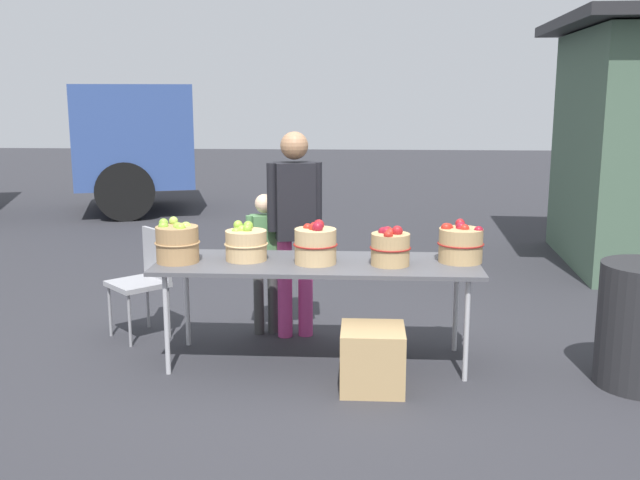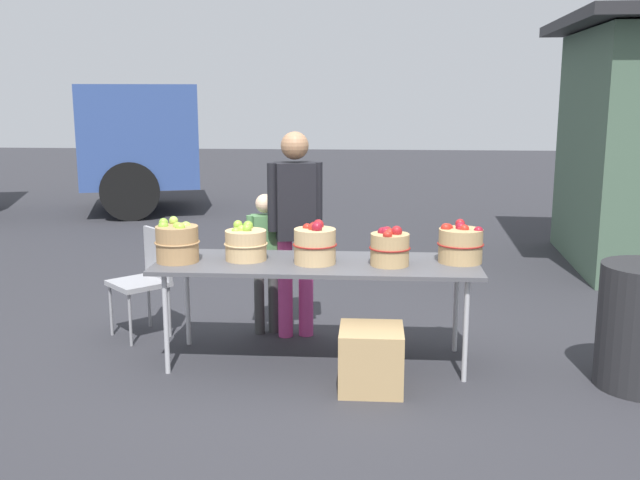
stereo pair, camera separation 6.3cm
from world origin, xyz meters
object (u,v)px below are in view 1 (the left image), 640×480
at_px(market_table, 317,267).
at_px(child_customer, 265,252).
at_px(apple_basket_red_2, 460,244).
at_px(vendor_adult, 295,218).
at_px(apple_basket_red_0, 315,244).
at_px(apple_basket_green_0, 177,243).
at_px(folding_chair, 145,274).
at_px(apple_basket_red_1, 390,247).
at_px(produce_crate, 372,359).
at_px(apple_basket_green_1, 246,243).

bearing_deg(market_table, child_customer, 126.48).
distance_m(apple_basket_red_2, vendor_adult, 1.33).
bearing_deg(apple_basket_red_0, apple_basket_red_2, 6.13).
bearing_deg(apple_basket_red_0, apple_basket_green_0, -179.01).
relative_size(apple_basket_red_2, folding_chair, 0.38).
bearing_deg(apple_basket_red_0, vendor_adult, 108.45).
height_order(market_table, folding_chair, folding_chair).
height_order(market_table, apple_basket_green_0, apple_basket_green_0).
bearing_deg(apple_basket_red_1, market_table, 173.79).
relative_size(apple_basket_red_0, apple_basket_red_1, 1.09).
xyz_separation_m(apple_basket_red_0, apple_basket_red_1, (0.53, -0.02, -0.01)).
xyz_separation_m(apple_basket_red_2, folding_chair, (-2.43, 0.45, -0.37)).
distance_m(apple_basket_red_0, produce_crate, 0.90).
bearing_deg(apple_basket_red_2, folding_chair, 169.53).
relative_size(child_customer, folding_chair, 1.34).
distance_m(apple_basket_red_0, vendor_adult, 0.65).
xyz_separation_m(apple_basket_green_0, produce_crate, (1.39, -0.42, -0.68)).
xyz_separation_m(apple_basket_red_0, folding_chair, (-1.41, 0.56, -0.38)).
bearing_deg(child_customer, market_table, 105.33).
relative_size(folding_chair, produce_crate, 2.05).
distance_m(vendor_adult, child_customer, 0.39).
xyz_separation_m(apple_basket_green_1, apple_basket_red_2, (1.54, 0.03, 0.01)).
xyz_separation_m(vendor_adult, folding_chair, (-1.20, -0.05, -0.46)).
height_order(market_table, produce_crate, market_table).
bearing_deg(folding_chair, produce_crate, 16.44).
bearing_deg(apple_basket_red_2, market_table, -175.86).
relative_size(apple_basket_green_1, apple_basket_red_2, 0.96).
height_order(apple_basket_red_0, produce_crate, apple_basket_red_0).
bearing_deg(apple_basket_red_1, apple_basket_red_2, 14.44).
bearing_deg(vendor_adult, apple_basket_red_1, 125.50).
xyz_separation_m(apple_basket_red_0, vendor_adult, (-0.20, 0.61, 0.08)).
xyz_separation_m(apple_basket_green_1, produce_crate, (0.91, -0.51, -0.66)).
relative_size(apple_basket_red_1, child_customer, 0.25).
distance_m(apple_basket_red_2, produce_crate, 1.07).
xyz_separation_m(apple_basket_red_1, vendor_adult, (-0.73, 0.63, 0.09)).
bearing_deg(market_table, apple_basket_red_0, -108.10).
xyz_separation_m(apple_basket_green_0, folding_chair, (-0.42, 0.58, -0.38)).
bearing_deg(apple_basket_green_1, child_customer, 84.42).
bearing_deg(apple_basket_red_2, apple_basket_green_0, -176.38).
relative_size(apple_basket_red_0, child_customer, 0.27).
bearing_deg(child_customer, apple_basket_green_1, 63.27).
bearing_deg(apple_basket_green_1, folding_chair, 151.72).
bearing_deg(apple_basket_green_0, child_customer, 51.80).
bearing_deg(apple_basket_red_2, vendor_adult, 157.93).
height_order(apple_basket_red_0, apple_basket_red_1, apple_basket_red_0).
distance_m(vendor_adult, folding_chair, 1.29).
distance_m(apple_basket_green_1, folding_chair, 1.08).
bearing_deg(apple_basket_red_1, produce_crate, -105.84).
xyz_separation_m(apple_basket_green_0, apple_basket_red_2, (2.01, 0.13, -0.01)).
relative_size(apple_basket_green_0, apple_basket_red_0, 1.02).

